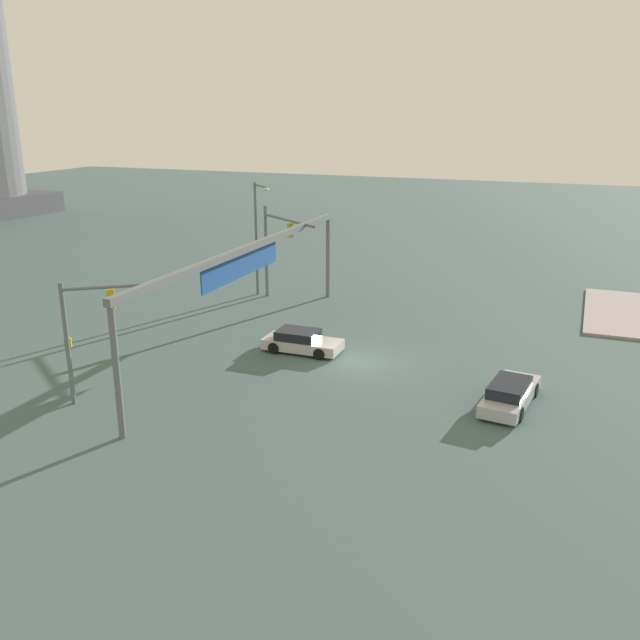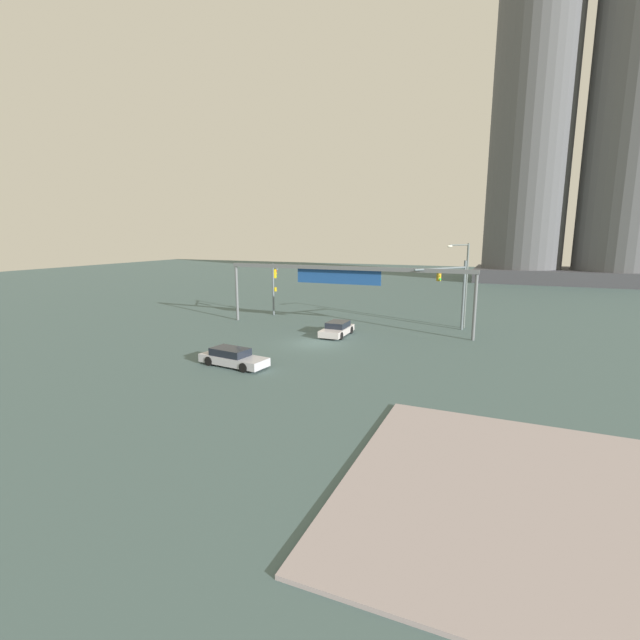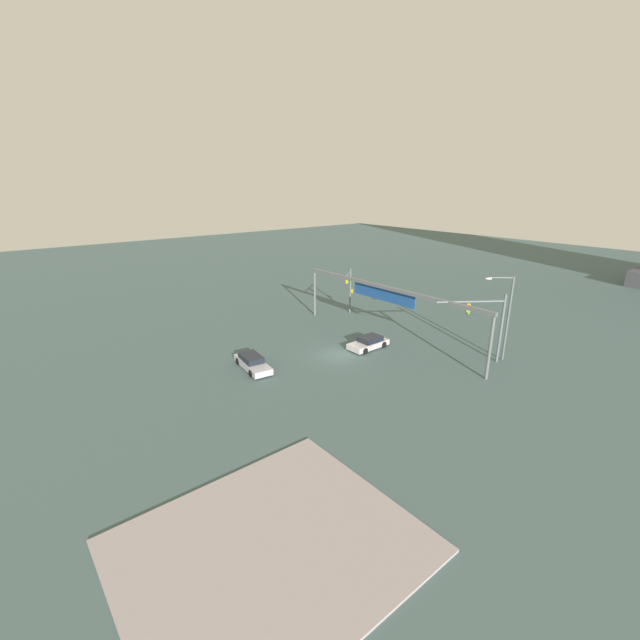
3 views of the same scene
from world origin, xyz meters
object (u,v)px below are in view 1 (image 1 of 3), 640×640
traffic_signal_near_corner (276,240)px  sedan_car_approaching (301,341)px  traffic_signal_opposite_side (85,324)px  sedan_car_waiting_far (510,394)px  streetlamp_curved_arm (258,231)px

traffic_signal_near_corner → sedan_car_approaching: 11.39m
traffic_signal_opposite_side → sedan_car_approaching: bearing=22.0°
traffic_signal_opposite_side → sedan_car_waiting_far: (6.61, -17.85, -3.17)m
traffic_signal_opposite_side → traffic_signal_near_corner: bearing=53.1°
sedan_car_approaching → traffic_signal_near_corner: bearing=121.7°
traffic_signal_near_corner → sedan_car_waiting_far: (-12.25, -17.33, -3.72)m
streetlamp_curved_arm → sedan_car_waiting_far: (-12.96, -19.07, -4.09)m
traffic_signal_near_corner → streetlamp_curved_arm: size_ratio=0.81×
sedan_car_approaching → sedan_car_waiting_far: size_ratio=0.85×
streetlamp_curved_arm → sedan_car_approaching: (-9.82, -7.49, -4.09)m
traffic_signal_near_corner → sedan_car_approaching: (-9.11, -5.74, -3.72)m
streetlamp_curved_arm → sedan_car_waiting_far: streetlamp_curved_arm is taller
traffic_signal_near_corner → sedan_car_approaching: traffic_signal_near_corner is taller
traffic_signal_opposite_side → streetlamp_curved_arm: size_ratio=0.71×
streetlamp_curved_arm → traffic_signal_opposite_side: bearing=-44.0°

